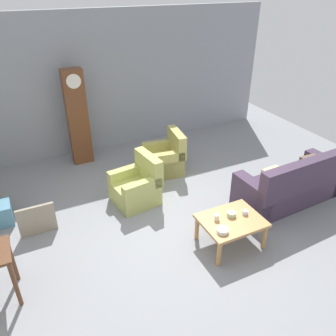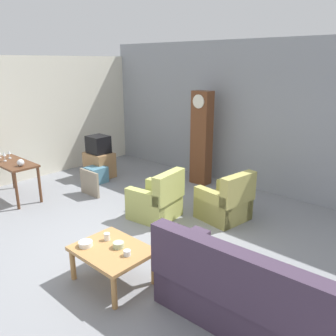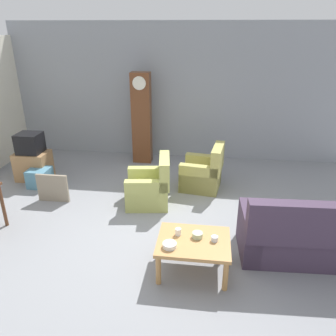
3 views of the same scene
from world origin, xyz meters
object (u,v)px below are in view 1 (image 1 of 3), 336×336
coffee_table_wood (231,223)px  grandfather_clock (78,118)px  framed_picture_leaning (37,220)px  bowl_white_stacked (223,230)px  armchair_olive_far (165,159)px  armchair_olive_near (137,187)px  cup_blue_rimmed (245,212)px  couch_floral (291,185)px  bowl_shallow_green (231,214)px  cup_white_porcelain (217,217)px

coffee_table_wood → grandfather_clock: (-1.46, 3.81, 0.66)m
framed_picture_leaning → bowl_white_stacked: (2.44, -1.78, 0.24)m
armchair_olive_far → grandfather_clock: 2.12m
armchair_olive_near → cup_blue_rimmed: 2.11m
armchair_olive_near → coffee_table_wood: 1.98m
framed_picture_leaning → cup_blue_rimmed: bearing=-27.6°
armchair_olive_near → armchair_olive_far: same height
cup_blue_rimmed → couch_floral: bearing=17.6°
bowl_white_stacked → bowl_shallow_green: bowl_shallow_green is taller
cup_white_porcelain → bowl_white_stacked: size_ratio=0.55×
grandfather_clock → cup_blue_rimmed: 4.21m
armchair_olive_far → bowl_white_stacked: (-0.35, -2.73, 0.21)m
cup_blue_rimmed → bowl_shallow_green: 0.23m
grandfather_clock → bowl_white_stacked: size_ratio=11.89×
coffee_table_wood → bowl_white_stacked: (-0.30, -0.19, 0.10)m
bowl_white_stacked → armchair_olive_far: bearing=82.7°
bowl_white_stacked → framed_picture_leaning: bearing=143.9°
framed_picture_leaning → bowl_white_stacked: size_ratio=3.34×
grandfather_clock → armchair_olive_near: bearing=-74.8°
cup_blue_rimmed → coffee_table_wood: bearing=-175.7°
couch_floral → armchair_olive_far: bearing=128.6°
coffee_table_wood → armchair_olive_near: bearing=117.3°
armchair_olive_near → framed_picture_leaning: 1.84m
framed_picture_leaning → cup_blue_rimmed: (3.01, -1.57, 0.24)m
framed_picture_leaning → bowl_shallow_green: bowl_shallow_green is taller
coffee_table_wood → framed_picture_leaning: (-2.74, 1.59, -0.14)m
framed_picture_leaning → cup_blue_rimmed: size_ratio=6.67×
armchair_olive_far → bowl_shallow_green: size_ratio=6.42×
couch_floral → framed_picture_leaning: bearing=165.9°
couch_floral → coffee_table_wood: couch_floral is taller
armchair_olive_far → bowl_white_stacked: armchair_olive_far is taller
grandfather_clock → framed_picture_leaning: 2.68m
armchair_olive_near → cup_white_porcelain: bearing=-67.4°
couch_floral → armchair_olive_far: size_ratio=2.33×
grandfather_clock → bowl_shallow_green: 4.07m
cup_white_porcelain → armchair_olive_far: bearing=83.7°
cup_blue_rimmed → bowl_white_stacked: cup_blue_rimmed is taller
coffee_table_wood → bowl_white_stacked: bowl_white_stacked is taller
couch_floral → armchair_olive_near: bearing=153.9°
armchair_olive_far → couch_floral: bearing=-51.4°
bowl_white_stacked → couch_floral: bearing=18.3°
cup_white_porcelain → bowl_white_stacked: 0.30m
armchair_olive_near → framed_picture_leaning: bearing=-174.9°
grandfather_clock → cup_blue_rimmed: size_ratio=23.75×
couch_floral → bowl_shallow_green: 1.72m
couch_floral → bowl_shallow_green: couch_floral is taller
armchair_olive_near → coffee_table_wood: armchair_olive_near is taller
cup_white_porcelain → bowl_white_stacked: (-0.08, -0.28, -0.02)m
coffee_table_wood → cup_white_porcelain: cup_white_porcelain is taller
armchair_olive_far → cup_blue_rimmed: (0.22, -2.52, 0.21)m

